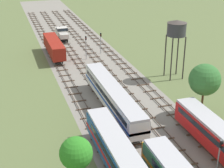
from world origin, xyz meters
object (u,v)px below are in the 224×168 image
at_px(water_tower, 177,29).
at_px(signal_post_nearest, 86,45).
at_px(diesel_railcar_far_left_mid, 122,160).
at_px(freight_boxcar_far_left_far, 54,46).
at_px(shunter_loco_left_farther, 62,32).
at_px(signal_post_near, 220,153).
at_px(passenger_coach_left_midfar, 113,96).
at_px(signal_post_mid, 101,40).

height_order(water_tower, signal_post_nearest, water_tower).
height_order(diesel_railcar_far_left_mid, freight_boxcar_far_left_far, diesel_railcar_far_left_mid).
relative_size(freight_boxcar_far_left_far, signal_post_nearest, 2.60).
height_order(diesel_railcar_far_left_mid, shunter_loco_left_farther, diesel_railcar_far_left_mid).
relative_size(diesel_railcar_far_left_mid, water_tower, 1.84).
distance_m(shunter_loco_left_farther, signal_post_near, 61.57).
relative_size(diesel_railcar_far_left_mid, signal_post_nearest, 3.81).
height_order(passenger_coach_left_midfar, signal_post_mid, signal_post_mid).
distance_m(water_tower, signal_post_near, 30.40).
distance_m(passenger_coach_left_midfar, signal_post_mid, 28.72).
height_order(freight_boxcar_far_left_far, signal_post_mid, signal_post_mid).
distance_m(diesel_railcar_far_left_mid, signal_post_nearest, 41.67).
xyz_separation_m(diesel_railcar_far_left_mid, shunter_loco_left_farther, (4.23, 58.74, -0.59)).
bearing_deg(water_tower, shunter_loco_left_farther, 115.14).
relative_size(passenger_coach_left_midfar, water_tower, 1.97).
xyz_separation_m(passenger_coach_left_midfar, shunter_loco_left_farther, (-0.00, 42.59, -0.60)).
distance_m(freight_boxcar_far_left_far, signal_post_mid, 10.66).
distance_m(shunter_loco_left_farther, signal_post_nearest, 17.74).
relative_size(freight_boxcar_far_left_far, signal_post_mid, 2.79).
distance_m(shunter_loco_left_farther, signal_post_mid, 15.96).
height_order(passenger_coach_left_midfar, signal_post_nearest, signal_post_nearest).
height_order(diesel_railcar_far_left_mid, signal_post_nearest, signal_post_nearest).
xyz_separation_m(diesel_railcar_far_left_mid, signal_post_mid, (10.58, 44.15, 0.61)).
height_order(freight_boxcar_far_left_far, water_tower, water_tower).
bearing_deg(freight_boxcar_far_left_far, signal_post_nearest, -32.86).
bearing_deg(signal_post_near, water_tower, 72.11).
bearing_deg(freight_boxcar_far_left_far, passenger_coach_left_midfar, -81.75).
distance_m(passenger_coach_left_midfar, freight_boxcar_far_left_far, 29.43).
bearing_deg(diesel_railcar_far_left_mid, signal_post_nearest, 81.24).
xyz_separation_m(signal_post_nearest, signal_post_mid, (4.23, 2.97, -0.21)).
relative_size(freight_boxcar_far_left_far, water_tower, 1.25).
bearing_deg(shunter_loco_left_farther, water_tower, -64.86).
bearing_deg(signal_post_near, passenger_coach_left_midfar, 108.80).
height_order(freight_boxcar_far_left_far, shunter_loco_left_farther, freight_boxcar_far_left_far).
bearing_deg(diesel_railcar_far_left_mid, freight_boxcar_far_left_far, 89.99).
distance_m(freight_boxcar_far_left_far, shunter_loco_left_farther, 14.12).
bearing_deg(freight_boxcar_far_left_far, shunter_loco_left_farther, 72.58).
bearing_deg(signal_post_mid, diesel_railcar_far_left_mid, -103.47).
relative_size(passenger_coach_left_midfar, signal_post_near, 4.80).
relative_size(diesel_railcar_far_left_mid, shunter_loco_left_farther, 2.42).
height_order(water_tower, signal_post_near, water_tower).
bearing_deg(diesel_railcar_far_left_mid, passenger_coach_left_midfar, 75.32).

